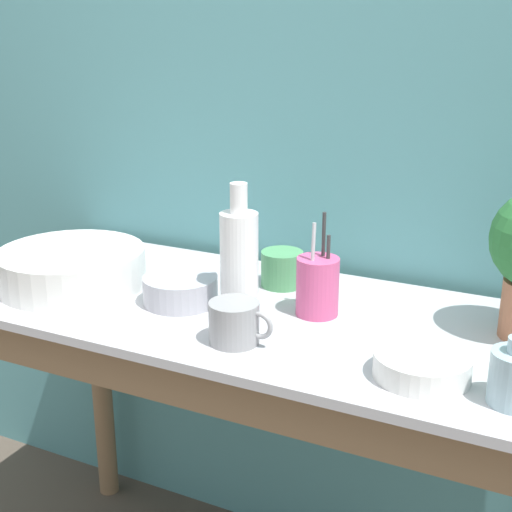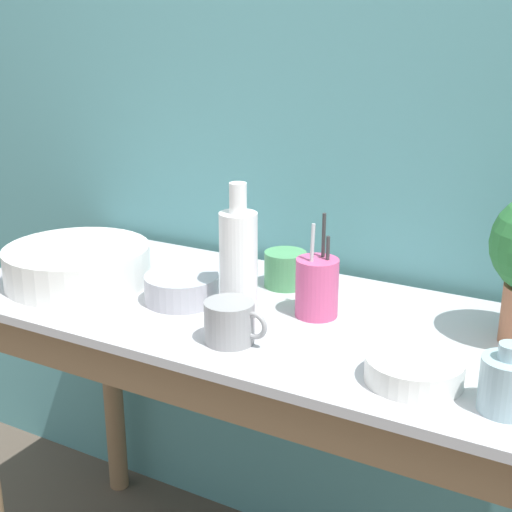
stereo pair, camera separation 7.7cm
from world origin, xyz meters
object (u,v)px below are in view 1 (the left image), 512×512
at_px(bowl_wash_large, 72,268).
at_px(bowl_small_steel, 180,290).
at_px(mug_green, 283,269).
at_px(bottle_tall, 239,261).
at_px(utensil_cup, 318,286).
at_px(bowl_small_enamel_white, 422,365).
at_px(mug_grey, 235,322).

bearing_deg(bowl_wash_large, bowl_small_steel, 4.25).
distance_m(bowl_wash_large, mug_green, 0.49).
xyz_separation_m(bottle_tall, utensil_cup, (0.15, 0.07, -0.05)).
bearing_deg(bowl_small_enamel_white, mug_green, 142.88).
relative_size(mug_grey, bowl_small_steel, 0.80).
height_order(bowl_small_enamel_white, utensil_cup, utensil_cup).
bearing_deg(bowl_small_steel, mug_grey, -32.13).
relative_size(mug_green, utensil_cup, 0.60).
height_order(bottle_tall, mug_green, bottle_tall).
distance_m(mug_green, utensil_cup, 0.18).
bearing_deg(bowl_small_steel, bowl_wash_large, -175.75).
distance_m(bowl_wash_large, bowl_small_enamel_white, 0.85).
xyz_separation_m(bowl_wash_large, mug_green, (0.44, 0.22, -0.00)).
distance_m(mug_grey, bowl_small_steel, 0.24).
height_order(bowl_small_enamel_white, bowl_small_steel, bowl_small_steel).
distance_m(bowl_wash_large, mug_grey, 0.50).
relative_size(bottle_tall, bowl_small_steel, 1.72).
distance_m(bowl_small_steel, utensil_cup, 0.30).
height_order(bottle_tall, bowl_small_steel, bottle_tall).
bearing_deg(bowl_small_steel, mug_green, 50.91).
xyz_separation_m(bottle_tall, bowl_small_steel, (-0.15, -0.00, -0.09)).
xyz_separation_m(mug_green, utensil_cup, (0.13, -0.12, 0.02)).
height_order(bottle_tall, utensil_cup, bottle_tall).
bearing_deg(bowl_small_enamel_white, bowl_wash_large, 174.10).
bearing_deg(bowl_small_enamel_white, bottle_tall, 165.22).
bearing_deg(bottle_tall, bowl_wash_large, -177.04).
bearing_deg(mug_grey, bottle_tall, 113.90).
distance_m(bottle_tall, mug_grey, 0.16).
xyz_separation_m(bowl_wash_large, utensil_cup, (0.58, 0.09, 0.02)).
bearing_deg(bowl_small_steel, bowl_small_enamel_white, -10.93).
height_order(mug_grey, utensil_cup, utensil_cup).
xyz_separation_m(bowl_wash_large, bowl_small_enamel_white, (0.85, -0.09, -0.02)).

